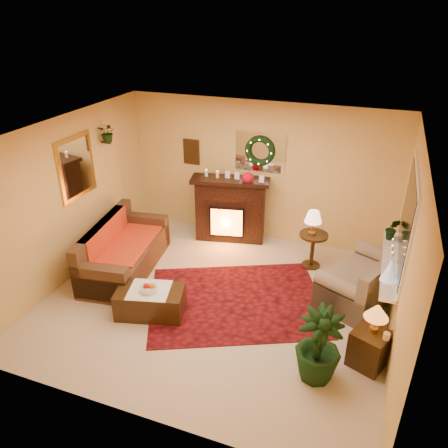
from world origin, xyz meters
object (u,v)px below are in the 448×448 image
(fireplace, at_px, (230,212))
(loveseat, at_px, (363,275))
(side_table_round, at_px, (312,250))
(end_table_square, at_px, (369,347))
(coffee_table, at_px, (150,301))
(sofa, at_px, (125,247))

(fireplace, bearing_deg, loveseat, -35.82)
(side_table_round, height_order, end_table_square, side_table_round)
(loveseat, bearing_deg, fireplace, -179.51)
(fireplace, distance_m, side_table_round, 1.72)
(side_table_round, bearing_deg, coffee_table, -133.21)
(loveseat, relative_size, coffee_table, 1.48)
(fireplace, bearing_deg, side_table_round, -27.68)
(fireplace, bearing_deg, end_table_square, -54.78)
(end_table_square, bearing_deg, coffee_table, -179.09)
(fireplace, xyz_separation_m, end_table_square, (2.72, -2.51, -0.28))
(sofa, height_order, loveseat, sofa)
(loveseat, bearing_deg, sofa, -147.51)
(sofa, distance_m, loveseat, 3.84)
(fireplace, height_order, side_table_round, fireplace)
(sofa, bearing_deg, coffee_table, -51.31)
(sofa, height_order, coffee_table, sofa)
(sofa, bearing_deg, fireplace, 44.14)
(end_table_square, bearing_deg, sofa, 167.94)
(side_table_round, bearing_deg, fireplace, 164.34)
(end_table_square, bearing_deg, side_table_round, 117.60)
(sofa, height_order, side_table_round, sofa)
(fireplace, distance_m, end_table_square, 3.71)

